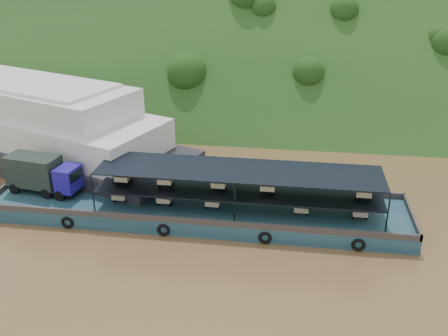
# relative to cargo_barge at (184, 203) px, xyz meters

# --- Properties ---
(ground) EXTENTS (160.00, 160.00, 0.00)m
(ground) POSITION_rel_cargo_barge_xyz_m (4.96, 0.16, -1.11)
(ground) COLOR brown
(ground) RESTS_ON ground
(hillside) EXTENTS (140.00, 39.60, 39.60)m
(hillside) POSITION_rel_cargo_barge_xyz_m (4.96, 36.16, -1.11)
(hillside) COLOR #1A3B15
(hillside) RESTS_ON ground
(cargo_barge) EXTENTS (35.00, 7.18, 4.54)m
(cargo_barge) POSITION_rel_cargo_barge_xyz_m (0.00, 0.00, 0.00)
(cargo_barge) COLOR #15334A
(cargo_barge) RESTS_ON ground
(passenger_ferry) EXTENTS (43.46, 24.93, 8.60)m
(passenger_ferry) POSITION_rel_cargo_barge_xyz_m (-21.42, 11.07, 2.61)
(passenger_ferry) COLOR black
(passenger_ferry) RESTS_ON ground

